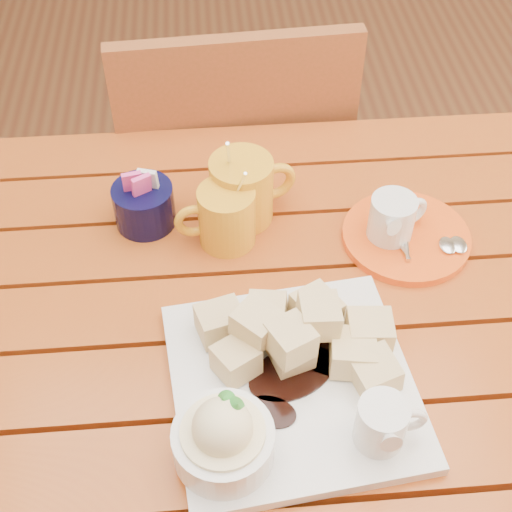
{
  "coord_description": "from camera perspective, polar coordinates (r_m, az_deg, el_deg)",
  "views": [
    {
      "loc": [
        -0.07,
        -0.61,
        1.51
      ],
      "look_at": [
        -0.02,
        0.02,
        0.82
      ],
      "focal_mm": 50.0,
      "sensor_mm": 36.0,
      "label": 1
    }
  ],
  "objects": [
    {
      "name": "table",
      "position": [
        1.06,
        1.1,
        -7.35
      ],
      "size": [
        1.2,
        0.79,
        0.75
      ],
      "color": "maroon",
      "rests_on": "ground"
    },
    {
      "name": "orange_saucer",
      "position": [
        1.07,
        12.01,
        1.53
      ],
      "size": [
        0.19,
        0.19,
        0.02
      ],
      "rotation": [
        0.0,
        0.0,
        -0.03
      ],
      "color": "#FF5816",
      "rests_on": "table"
    },
    {
      "name": "coffee_mug_right",
      "position": [
        1.05,
        -1.0,
        5.41
      ],
      "size": [
        0.13,
        0.09,
        0.16
      ],
      "rotation": [
        0.0,
        0.0,
        0.29
      ],
      "color": "orange",
      "rests_on": "table"
    },
    {
      "name": "sugar_caddy",
      "position": [
        1.07,
        -8.96,
        4.09
      ],
      "size": [
        0.09,
        0.09,
        0.1
      ],
      "color": "black",
      "rests_on": "table"
    },
    {
      "name": "dessert_plate",
      "position": [
        0.86,
        2.07,
        -10.32
      ],
      "size": [
        0.32,
        0.32,
        0.12
      ],
      "rotation": [
        0.0,
        0.0,
        0.11
      ],
      "color": "white",
      "rests_on": "table"
    },
    {
      "name": "cream_pitcher",
      "position": [
        1.04,
        10.92,
        2.85
      ],
      "size": [
        0.1,
        0.08,
        0.08
      ],
      "rotation": [
        0.0,
        0.0,
        0.4
      ],
      "color": "white",
      "rests_on": "table"
    },
    {
      "name": "chair_far",
      "position": [
        1.52,
        -1.85,
        6.06
      ],
      "size": [
        0.45,
        0.45,
        0.91
      ],
      "rotation": [
        0.0,
        0.0,
        3.2
      ],
      "color": "brown",
      "rests_on": "ground"
    },
    {
      "name": "coffee_mug_left",
      "position": [
        1.02,
        -2.5,
        3.22
      ],
      "size": [
        0.12,
        0.08,
        0.14
      ],
      "rotation": [
        0.0,
        0.0,
        0.11
      ],
      "color": "orange",
      "rests_on": "table"
    }
  ]
}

